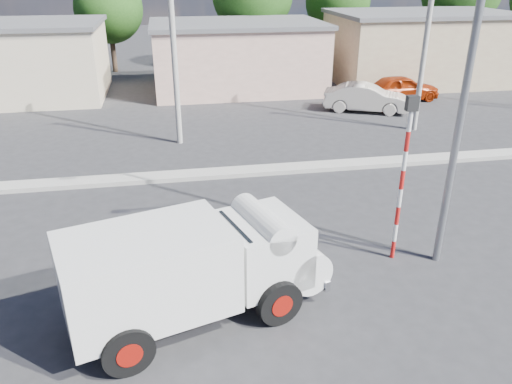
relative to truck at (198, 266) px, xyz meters
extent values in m
plane|color=#2B2B2E|center=(2.01, 0.02, -1.28)|extent=(120.00, 120.00, 0.00)
cube|color=#99968E|center=(2.01, 8.02, -1.20)|extent=(40.00, 0.80, 0.16)
cylinder|color=black|center=(-1.46, -1.46, -0.76)|extent=(1.07, 0.58, 1.02)
cylinder|color=#9F130B|center=(-1.46, -1.46, -0.76)|extent=(0.58, 0.47, 0.50)
cylinder|color=black|center=(-2.02, 0.41, -0.76)|extent=(1.07, 0.58, 1.02)
cylinder|color=#9F130B|center=(-2.02, 0.41, -0.76)|extent=(0.58, 0.47, 0.50)
cylinder|color=black|center=(1.66, -0.52, -0.76)|extent=(1.07, 0.58, 1.02)
cylinder|color=#9F130B|center=(1.66, -0.52, -0.76)|extent=(0.58, 0.47, 0.50)
cylinder|color=black|center=(1.09, 1.35, -0.76)|extent=(1.07, 0.58, 1.02)
cylinder|color=#9F130B|center=(1.09, 1.35, -0.76)|extent=(0.58, 0.47, 0.50)
cube|color=black|center=(-0.23, -0.07, -0.69)|extent=(4.44, 2.39, 0.17)
cube|color=silver|center=(-1.03, -0.31, 0.17)|extent=(3.80, 2.92, 1.72)
cube|color=silver|center=(1.47, 0.44, 0.03)|extent=(2.15, 2.31, 1.44)
cylinder|color=silver|center=(2.22, 0.67, -0.39)|extent=(1.53, 2.12, 1.02)
cylinder|color=silver|center=(1.47, 0.44, 0.68)|extent=(1.17, 2.01, 0.65)
cube|color=silver|center=(2.58, 0.78, -0.76)|extent=(0.70, 1.95, 0.26)
cube|color=black|center=(0.84, 0.25, 0.44)|extent=(0.53, 1.53, 0.65)
imported|color=#16282A|center=(0.11, 1.23, -0.76)|extent=(2.08, 1.16, 1.04)
imported|color=white|center=(0.11, 1.23, -0.47)|extent=(0.52, 0.67, 1.61)
imported|color=beige|center=(9.93, 15.52, -0.56)|extent=(4.62, 3.12, 1.44)
imported|color=#932406|center=(12.83, 17.38, -0.56)|extent=(4.33, 2.00, 1.44)
cylinder|color=red|center=(5.21, 1.52, -1.03)|extent=(0.11, 0.11, 0.50)
cylinder|color=white|center=(5.21, 1.52, -0.53)|extent=(0.11, 0.11, 0.50)
cylinder|color=red|center=(5.21, 1.52, -0.03)|extent=(0.11, 0.11, 0.50)
cylinder|color=white|center=(5.21, 1.52, 0.47)|extent=(0.11, 0.11, 0.50)
cylinder|color=red|center=(5.21, 1.52, 0.97)|extent=(0.11, 0.11, 0.50)
cylinder|color=white|center=(5.21, 1.52, 1.47)|extent=(0.11, 0.11, 0.50)
cylinder|color=red|center=(5.21, 1.52, 1.97)|extent=(0.11, 0.11, 0.50)
cylinder|color=white|center=(5.21, 1.52, 2.47)|extent=(0.11, 0.11, 0.50)
cube|color=black|center=(5.21, 1.52, 2.90)|extent=(0.28, 0.18, 0.36)
cylinder|color=slate|center=(6.31, 1.22, 3.22)|extent=(0.18, 0.18, 9.00)
cube|color=tan|center=(4.01, 22.02, 0.62)|extent=(10.00, 7.00, 3.80)
cube|color=#59595B|center=(4.01, 22.02, 2.64)|extent=(10.30, 7.30, 0.24)
cube|color=tan|center=(16.01, 22.02, 0.82)|extent=(11.00, 7.00, 4.20)
cube|color=#59595B|center=(16.01, 22.02, 3.04)|extent=(11.30, 7.30, 0.24)
cylinder|color=#38281E|center=(-3.99, 29.02, 0.46)|extent=(0.36, 0.36, 3.47)
sphere|color=#2C5D1C|center=(-3.99, 29.02, 3.06)|extent=(4.71, 4.71, 4.71)
cylinder|color=#38281E|center=(6.01, 28.02, 0.82)|extent=(0.36, 0.36, 4.20)
cylinder|color=#38281E|center=(13.01, 30.02, 0.54)|extent=(0.36, 0.36, 3.64)
sphere|color=#2C5D1C|center=(13.01, 30.02, 3.27)|extent=(4.94, 4.94, 4.94)
cylinder|color=#38281E|center=(22.01, 28.02, 0.91)|extent=(0.36, 0.36, 4.37)
cylinder|color=#99968E|center=(0.01, 12.02, 2.72)|extent=(0.24, 0.24, 8.00)
cylinder|color=#99968E|center=(11.01, 12.02, 2.72)|extent=(0.24, 0.24, 8.00)
camera|label=1|loc=(-0.37, -9.04, 5.83)|focal=35.00mm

